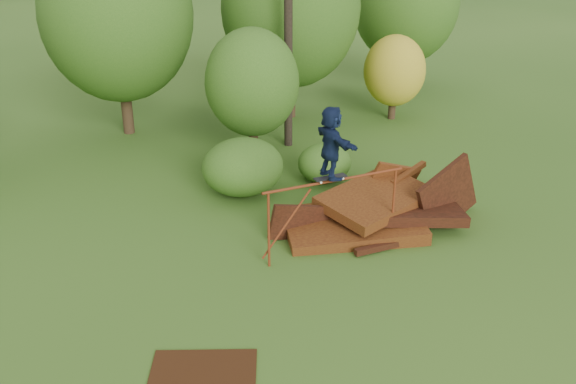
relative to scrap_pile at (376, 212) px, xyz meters
name	(u,v)px	position (x,y,z in m)	size (l,w,h in m)	color
ground	(360,284)	(-1.87, -2.19, -0.41)	(240.00, 240.00, 0.00)	#2D5116
scrap_pile	(376,212)	(0.00, 0.00, 0.00)	(5.96, 3.16, 2.26)	#3D170A
grind_rail	(334,198)	(-1.70, -0.67, 1.03)	(3.63, 0.23, 1.92)	maroon
skateboard	(330,177)	(-1.82, -0.67, 1.58)	(0.80, 0.25, 0.08)	black
skater	(331,142)	(-1.82, -0.67, 2.44)	(1.56, 0.50, 1.69)	#111C3A
flat_plate	(203,374)	(-6.04, -3.51, -0.39)	(1.92, 1.37, 0.03)	#321A0A
tree_1	(117,15)	(-3.99, 10.30, 3.84)	(5.22, 5.22, 7.26)	black
tree_2	(252,83)	(-0.85, 6.06, 2.11)	(3.02, 3.02, 4.26)	black
tree_3	(291,7)	(2.21, 9.40, 3.80)	(5.18, 5.18, 7.19)	black
tree_4	(395,71)	(5.64, 7.40, 1.49)	(2.36, 2.36, 3.26)	black
tree_5	(406,3)	(8.55, 10.92, 3.38)	(4.57, 4.57, 6.42)	black
shrub_left	(243,167)	(-2.30, 3.47, 0.42)	(2.38, 2.20, 1.65)	#214813
shrub_right	(324,163)	(0.25, 3.22, 0.18)	(1.65, 1.51, 1.17)	#214813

